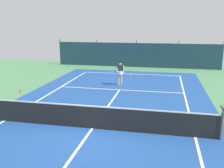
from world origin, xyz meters
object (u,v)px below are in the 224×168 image
object	(u,v)px
tennis_net	(92,117)
tennis_ball_near_player	(169,77)
tennis_ball_midcourt	(156,93)
water_bottle	(20,91)
tennis_ball_by_sideline	(109,73)
tennis_player	(120,72)
parked_car	(115,55)

from	to	relation	value
tennis_net	tennis_ball_near_player	bearing A→B (deg)	73.60
tennis_ball_midcourt	water_bottle	world-z (taller)	water_bottle
tennis_net	water_bottle	xyz separation A→B (m)	(-6.06, 4.50, -0.39)
tennis_net	tennis_ball_by_sideline	distance (m)	11.98
tennis_ball_near_player	water_bottle	bearing A→B (deg)	-144.78
tennis_player	tennis_ball_midcourt	world-z (taller)	tennis_player
water_bottle	tennis_player	bearing A→B (deg)	29.38
tennis_player	tennis_ball_near_player	bearing A→B (deg)	-152.30
tennis_player	tennis_ball_near_player	distance (m)	4.89
tennis_player	tennis_ball_by_sideline	size ratio (longest dim) A/B	24.85
parked_car	tennis_ball_midcourt	bearing A→B (deg)	-71.27
tennis_ball_near_player	tennis_ball_by_sideline	size ratio (longest dim) A/B	1.00
tennis_net	tennis_player	world-z (taller)	tennis_player
tennis_ball_near_player	tennis_ball_midcourt	xyz separation A→B (m)	(-0.88, -5.16, 0.00)
tennis_ball_by_sideline	parked_car	distance (m)	6.53
tennis_net	parked_car	xyz separation A→B (m)	(-2.69, 18.24, 0.33)
tennis_ball_near_player	tennis_ball_by_sideline	distance (m)	5.25
tennis_ball_by_sideline	water_bottle	bearing A→B (deg)	-119.36
tennis_ball_near_player	parked_car	world-z (taller)	parked_car
tennis_net	tennis_ball_midcourt	bearing A→B (deg)	68.11
tennis_player	water_bottle	distance (m)	6.74
tennis_player	tennis_ball_midcourt	size ratio (longest dim) A/B	24.85
parked_car	tennis_player	bearing A→B (deg)	-80.38
tennis_ball_near_player	tennis_ball_midcourt	distance (m)	5.23
tennis_ball_near_player	tennis_ball_midcourt	size ratio (longest dim) A/B	1.00
tennis_ball_near_player	tennis_ball_by_sideline	xyz separation A→B (m)	(-5.20, 0.73, 0.00)
tennis_net	tennis_player	distance (m)	7.80
tennis_ball_by_sideline	water_bottle	world-z (taller)	water_bottle
tennis_ball_by_sideline	water_bottle	xyz separation A→B (m)	(-4.11, -7.31, 0.09)
tennis_net	parked_car	size ratio (longest dim) A/B	2.35
tennis_player	tennis_net	bearing A→B (deg)	75.98
parked_car	water_bottle	world-z (taller)	parked_car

